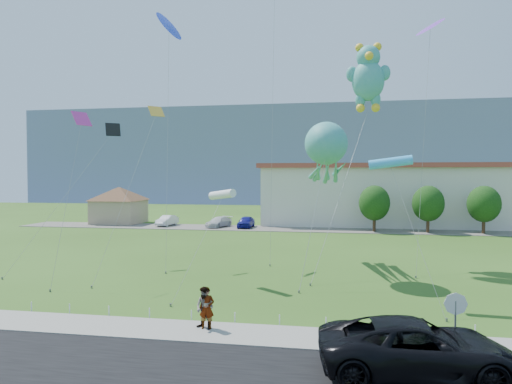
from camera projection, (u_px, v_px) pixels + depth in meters
ground at (220, 314)px, 21.66m from camera, size 160.00×160.00×0.00m
sidewalk at (204, 332)px, 18.95m from camera, size 80.00×2.50×0.10m
parking_strip at (290, 229)px, 56.14m from camera, size 70.00×6.00×0.06m
hill_ridge at (316, 157)px, 139.44m from camera, size 160.00×50.00×25.00m
pavilion at (119, 202)px, 63.03m from camera, size 9.20×9.20×5.00m
warehouse at (492, 194)px, 60.48m from camera, size 61.00×15.00×8.20m
stop_sign at (455, 310)px, 15.85m from camera, size 0.80×0.07×2.50m
rope_fence at (213, 317)px, 20.37m from camera, size 26.05×0.05×0.50m
tree_near at (374, 203)px, 53.35m from camera, size 3.60×3.60×5.47m
tree_mid at (428, 204)px, 52.34m from camera, size 3.60×3.60×5.47m
tree_far at (484, 204)px, 51.33m from camera, size 3.60×3.60×5.47m
suv at (417, 347)px, 14.86m from camera, size 6.64×3.51×1.78m
pedestrian_left at (207, 308)px, 19.22m from camera, size 0.65×0.44×1.75m
pedestrian_right at (205, 308)px, 19.19m from camera, size 1.04×0.94×1.77m
parked_car_silver at (167, 221)px, 59.59m from camera, size 1.94×4.20×1.33m
parked_car_white at (219, 222)px, 58.09m from camera, size 3.11×4.75×1.28m
parked_car_blue at (246, 222)px, 57.46m from camera, size 1.77×4.22×1.43m
octopus_kite at (326, 154)px, 30.62m from camera, size 2.83×10.85×10.05m
teddy_bear_kite at (368, 76)px, 34.99m from camera, size 5.61×10.26×16.76m
small_kite_black at (102, 144)px, 34.45m from camera, size 4.51×8.18×10.57m
small_kite_purple at (430, 32)px, 34.22m from camera, size 2.85×6.96×18.51m
small_kite_white at (222, 195)px, 27.66m from camera, size 1.65×6.52×5.86m
small_kite_pink at (79, 135)px, 28.35m from camera, size 1.29×4.04×10.59m
small_kite_yellow at (150, 129)px, 33.53m from camera, size 1.30×9.25×11.88m
small_kite_cyan at (391, 163)px, 23.77m from camera, size 2.42×4.46×7.69m
small_kite_blue at (169, 31)px, 37.01m from camera, size 3.22×7.76×19.50m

